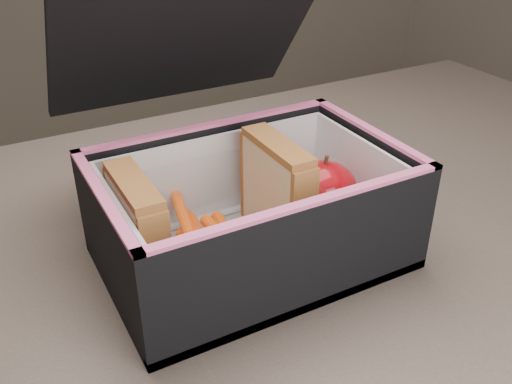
{
  "coord_description": "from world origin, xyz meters",
  "views": [
    {
      "loc": [
        -0.24,
        -0.37,
        1.08
      ],
      "look_at": [
        -0.03,
        0.03,
        0.81
      ],
      "focal_mm": 40.0,
      "sensor_mm": 36.0,
      "label": 1
    }
  ],
  "objects": [
    {
      "name": "paper_napkin",
      "position": [
        0.05,
        0.02,
        0.77
      ],
      "size": [
        0.09,
        0.09,
        0.01
      ],
      "primitive_type": "cube",
      "rotation": [
        0.0,
        0.0,
        -0.17
      ],
      "color": "white",
      "rests_on": "lunch_bag"
    },
    {
      "name": "lunch_bag",
      "position": [
        -0.04,
        0.02,
        0.81
      ],
      "size": [
        0.27,
        0.29,
        0.24
      ],
      "color": "black",
      "rests_on": "kitchen_table"
    },
    {
      "name": "red_apple",
      "position": [
        0.04,
        0.02,
        0.8
      ],
      "size": [
        0.07,
        0.07,
        0.07
      ],
      "rotation": [
        0.0,
        0.0,
        -0.04
      ],
      "color": "maroon",
      "rests_on": "paper_napkin"
    },
    {
      "name": "plastic_tub",
      "position": [
        -0.08,
        0.02,
        0.8
      ],
      "size": [
        0.18,
        0.13,
        0.07
      ],
      "primitive_type": null,
      "color": "white",
      "rests_on": "lunch_bag"
    },
    {
      "name": "sandwich_left",
      "position": [
        -0.14,
        0.02,
        0.81
      ],
      "size": [
        0.02,
        0.09,
        0.1
      ],
      "color": "beige",
      "rests_on": "plastic_tub"
    },
    {
      "name": "kitchen_table",
      "position": [
        0.0,
        0.0,
        0.66
      ],
      "size": [
        1.2,
        0.8,
        0.75
      ],
      "color": "#65564C",
      "rests_on": "ground"
    },
    {
      "name": "carrot_sticks",
      "position": [
        -0.08,
        0.02,
        0.78
      ],
      "size": [
        0.06,
        0.15,
        0.03
      ],
      "color": "#FF4B15",
      "rests_on": "plastic_tub"
    },
    {
      "name": "sandwich_right",
      "position": [
        -0.01,
        0.02,
        0.82
      ],
      "size": [
        0.03,
        0.09,
        0.1
      ],
      "color": "beige",
      "rests_on": "plastic_tub"
    }
  ]
}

